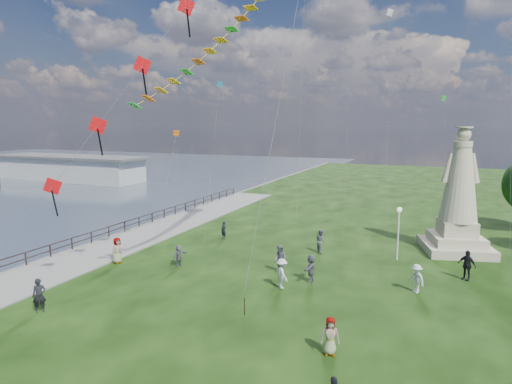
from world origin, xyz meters
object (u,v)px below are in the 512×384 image
at_px(person_9, 467,265).
at_px(person_7, 321,241).
at_px(person_1, 280,259).
at_px(person_6, 224,230).
at_px(lamppost, 399,222).
at_px(person_10, 117,250).
at_px(person_5, 179,255).
at_px(person_11, 311,268).
at_px(person_8, 416,278).
at_px(pier_pavilion, 70,168).
at_px(person_4, 330,336).
at_px(statue, 458,206).
at_px(person_2, 282,273).
at_px(person_0, 39,296).

bearing_deg(person_9, person_7, -161.43).
distance_m(person_1, person_6, 9.38).
bearing_deg(person_9, lamppost, -179.29).
relative_size(person_6, person_10, 0.81).
relative_size(person_5, person_9, 0.78).
bearing_deg(person_11, lamppost, 145.22).
xyz_separation_m(person_7, person_11, (1.00, -6.18, -0.03)).
height_order(person_6, person_10, person_10).
bearing_deg(person_8, pier_pavilion, -167.08).
bearing_deg(person_4, statue, 53.49).
bearing_deg(person_10, person_11, -69.06).
bearing_deg(person_8, person_9, 91.95).
relative_size(person_4, person_9, 0.86).
relative_size(pier_pavilion, person_2, 16.85).
bearing_deg(person_6, pier_pavilion, 170.07).
distance_m(person_4, person_8, 9.05).
xyz_separation_m(lamppost, person_2, (-5.78, -8.22, -1.87)).
distance_m(person_4, person_10, 17.44).
bearing_deg(person_8, person_0, -108.44).
distance_m(statue, person_11, 13.61).
distance_m(person_6, person_7, 8.51).
bearing_deg(pier_pavilion, person_11, -31.42).
height_order(person_4, person_8, person_8).
relative_size(person_0, person_7, 1.00).
xyz_separation_m(person_1, person_11, (2.27, -0.74, -0.06)).
relative_size(person_2, person_7, 1.00).
bearing_deg(person_7, person_9, -140.47).
bearing_deg(person_6, lamppost, 19.95).
xyz_separation_m(person_6, person_10, (-3.85, -8.56, 0.17)).
bearing_deg(person_11, person_4, 20.70).
relative_size(lamppost, person_11, 2.22).
xyz_separation_m(lamppost, person_9, (4.31, -2.47, -1.81)).
relative_size(person_0, person_8, 1.06).
bearing_deg(person_0, statue, -0.54).
xyz_separation_m(person_6, person_9, (18.27, -2.63, 0.20)).
relative_size(person_0, person_11, 1.03).
distance_m(person_6, person_9, 18.46).
xyz_separation_m(person_8, person_11, (-6.02, -0.72, 0.02)).
xyz_separation_m(person_5, person_10, (-4.25, -1.19, 0.18)).
height_order(statue, person_9, statue).
bearing_deg(person_11, pier_pavilion, -121.96).
distance_m(person_5, person_7, 10.58).
relative_size(person_8, person_9, 0.89).
relative_size(person_6, person_7, 0.84).
distance_m(person_6, person_8, 16.63).
bearing_deg(person_7, person_0, 107.52).
distance_m(person_2, person_6, 11.72).
height_order(lamppost, person_9, lamppost).
bearing_deg(person_6, person_9, 12.42).
distance_m(person_1, person_10, 11.36).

